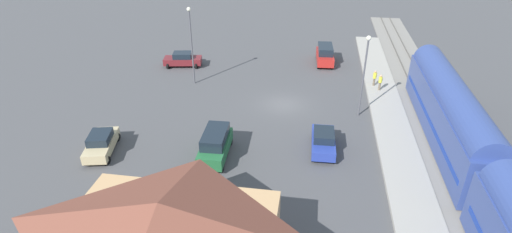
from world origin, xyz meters
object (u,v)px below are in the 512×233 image
passenger_train (493,185)px  sedan_blue (323,141)px  suv_red (325,54)px  sedan_maroon (183,59)px  pedestrian_waiting_far (375,77)px  suv_green (215,144)px  light_pole_lot_center (191,37)px  sedan_tan (101,143)px  pedestrian_on_platform (380,81)px  light_pole_near_platform (365,67)px

passenger_train → sedan_blue: bearing=-33.6°
suv_red → sedan_maroon: bearing=12.3°
pedestrian_waiting_far → suv_green: (13.66, 15.41, -0.13)m
sedan_maroon → light_pole_lot_center: 7.04m
sedan_tan → pedestrian_on_platform: bearing=-146.8°
light_pole_lot_center → pedestrian_waiting_far: bearing=-174.8°
pedestrian_waiting_far → light_pole_lot_center: 19.97m
suv_red → sedan_blue: bearing=90.0°
sedan_maroon → light_pole_lot_center: light_pole_lot_center is taller
sedan_blue → suv_green: bearing=15.1°
sedan_maroon → sedan_tan: bearing=88.6°
pedestrian_on_platform → light_pole_near_platform: 7.04m
sedan_tan → light_pole_lot_center: bearing=-102.9°
sedan_maroon → light_pole_near_platform: size_ratio=0.61×
suv_green → sedan_maroon: (8.69, -18.40, -0.27)m
light_pole_near_platform → passenger_train: bearing=117.2°
sedan_blue → sedan_maroon: size_ratio=0.96×
pedestrian_waiting_far → suv_green: bearing=48.4°
passenger_train → sedan_blue: 12.24m
passenger_train → sedan_tan: (27.62, -3.54, -1.98)m
pedestrian_on_platform → sedan_tan: size_ratio=0.36×
pedestrian_on_platform → light_pole_lot_center: size_ratio=0.20×
suv_red → light_pole_near_platform: size_ratio=0.65×
sedan_blue → light_pole_near_platform: size_ratio=0.59×
passenger_train → pedestrian_on_platform: bearing=-77.0°
sedan_tan → pedestrian_waiting_far: bearing=-144.5°
sedan_blue → light_pole_lot_center: 18.73m
suv_red → sedan_tan: bearing=52.7°
pedestrian_on_platform → light_pole_near_platform: light_pole_near_platform is taller
sedan_maroon → sedan_blue: bearing=136.6°
sedan_blue → sedan_maroon: (17.07, -16.14, 0.00)m
pedestrian_waiting_far → sedan_tan: 28.05m
sedan_blue → passenger_train: bearing=146.4°
pedestrian_on_platform → light_pole_lot_center: 20.35m
sedan_tan → light_pole_near_platform: 23.31m
passenger_train → light_pole_near_platform: bearing=-62.8°
sedan_blue → sedan_tan: size_ratio=0.95×
light_pole_lot_center → passenger_train: bearing=143.4°
sedan_maroon → pedestrian_waiting_far: bearing=172.4°
light_pole_near_platform → pedestrian_on_platform: bearing=-114.0°
suv_green → sedan_maroon: bearing=-64.7°
passenger_train → pedestrian_waiting_far: 20.46m
pedestrian_waiting_far → sedan_blue: (5.28, 13.16, -0.40)m
pedestrian_on_platform → light_pole_lot_center: bearing=2.0°
light_pole_near_platform → suv_red: bearing=-76.2°
passenger_train → suv_red: size_ratio=7.91×
sedan_tan → sedan_maroon: (-0.48, -19.28, 0.00)m
pedestrian_waiting_far → passenger_train: bearing=103.6°
sedan_tan → suv_red: size_ratio=0.96×
passenger_train → light_pole_near_platform: 15.00m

